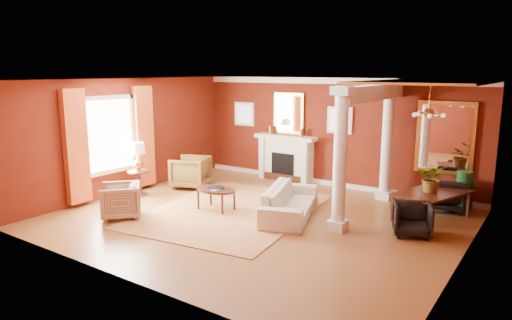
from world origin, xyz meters
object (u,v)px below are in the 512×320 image
Objects in this scene: armchair_leopard at (190,170)px; sofa at (290,197)px; coffee_table at (216,191)px; armchair_stripe at (121,199)px; dining_table at (433,198)px; side_table at (138,161)px.

sofa is at bearing 58.58° from armchair_leopard.
coffee_table is (1.86, -1.18, -0.01)m from armchair_leopard.
armchair_stripe is 6.59m from dining_table.
dining_table reaches higher than coffee_table.
side_table reaches higher than dining_table.
dining_table is (6.56, 2.17, -0.40)m from side_table.
sofa is 3.52m from armchair_leopard.
dining_table is (5.52, 3.60, 0.07)m from armchair_stripe.
armchair_leopard is at bearing 117.72° from dining_table.
sofa is at bearing 139.79° from dining_table.
coffee_table is at bearing 89.79° from sofa.
sofa is 2.97m from dining_table.
sofa is at bearing 18.72° from coffee_table.
coffee_table is 0.58× the size of dining_table.
armchair_stripe is 0.82× the size of coffee_table.
side_table is 6.93m from dining_table.
side_table is at bearing -176.68° from coffee_table.
side_table reaches higher than armchair_stripe.
armchair_leopard is 0.69× the size of side_table.
armchair_stripe is (-2.95, -2.10, -0.04)m from sofa.
side_table is (-0.53, -1.32, 0.42)m from armchair_leopard.
armchair_leopard is 0.54× the size of dining_table.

